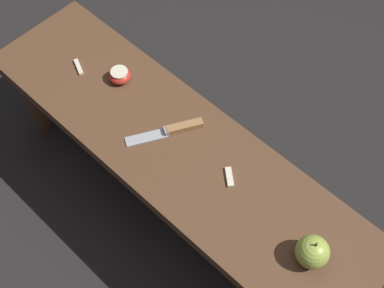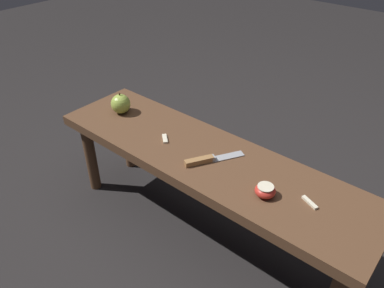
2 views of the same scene
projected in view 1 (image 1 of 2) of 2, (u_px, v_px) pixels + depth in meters
ground_plane at (178, 206)px, 1.83m from camera, size 8.00×8.00×0.00m
wooden_bench at (175, 154)px, 1.53m from camera, size 1.28×0.35×0.40m
knife at (175, 129)px, 1.50m from camera, size 0.14×0.21×0.02m
apple_whole at (312, 252)px, 1.27m from camera, size 0.08×0.08×0.09m
apple_cut at (120, 75)px, 1.59m from camera, size 0.07×0.07×0.04m
apple_slice_near_knife at (229, 177)px, 1.43m from camera, size 0.06×0.05×0.01m
apple_slice_center at (79, 67)px, 1.63m from camera, size 0.06×0.04×0.01m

